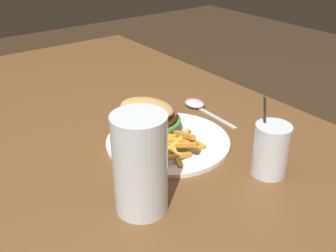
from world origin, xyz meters
TOP-DOWN VIEW (x-y plane):
  - dining_table at (0.00, 0.00)m, footprint 1.60×1.00m
  - meal_plate_near at (-0.06, -0.10)m, footprint 0.28×0.28m
  - beer_glass at (-0.24, 0.06)m, footprint 0.09×0.09m
  - juice_glass at (-0.31, -0.20)m, footprint 0.07×0.07m
  - spoon at (0.02, -0.29)m, footprint 0.19×0.05m

SIDE VIEW (x-z plane):
  - dining_table at x=0.00m, z-range 0.29..1.05m
  - spoon at x=0.02m, z-range 0.76..0.78m
  - meal_plate_near at x=-0.06m, z-range 0.74..0.84m
  - juice_glass at x=-0.31m, z-range 0.73..0.89m
  - beer_glass at x=-0.24m, z-range 0.76..0.94m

